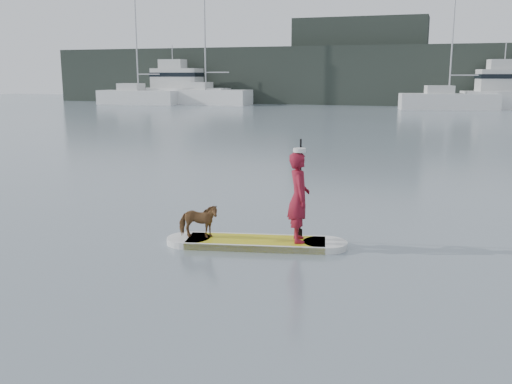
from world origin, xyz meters
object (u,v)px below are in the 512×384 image
(paddleboard, at_px, (256,243))
(sailboat_a, at_px, (138,96))
(motor_yacht_b, at_px, (182,87))
(sailboat_d, at_px, (448,99))
(paddler, at_px, (299,197))
(sailboat_b, at_px, (205,95))
(dog, at_px, (198,221))

(paddleboard, distance_m, sailboat_a, 52.70)
(sailboat_a, relative_size, motor_yacht_b, 1.32)
(sailboat_d, bearing_deg, paddleboard, -105.39)
(paddleboard, height_order, sailboat_d, sailboat_d)
(paddler, relative_size, sailboat_b, 0.11)
(sailboat_b, distance_m, motor_yacht_b, 3.29)
(paddler, xyz_separation_m, motor_yacht_b, (-24.95, 47.14, 0.82))
(sailboat_d, bearing_deg, dog, -106.68)
(paddleboard, xyz_separation_m, dog, (-1.04, -0.22, 0.38))
(sailboat_b, bearing_deg, motor_yacht_b, 168.15)
(sailboat_b, xyz_separation_m, motor_yacht_b, (-3.10, 0.79, 0.76))
(sailboat_a, relative_size, sailboat_b, 0.88)
(dog, distance_m, motor_yacht_b, 52.87)
(motor_yacht_b, bearing_deg, sailboat_d, -5.73)
(dog, relative_size, sailboat_d, 0.06)
(paddler, height_order, sailboat_d, sailboat_d)
(paddleboard, xyz_separation_m, sailboat_b, (-21.10, 46.50, 0.92))
(dog, bearing_deg, motor_yacht_b, 13.54)
(paddleboard, height_order, motor_yacht_b, motor_yacht_b)
(paddleboard, bearing_deg, motor_yacht_b, 105.38)
(dog, bearing_deg, sailboat_d, -17.72)
(paddleboard, xyz_separation_m, paddler, (0.75, 0.16, 0.86))
(paddleboard, height_order, dog, dog)
(paddleboard, bearing_deg, paddler, -0.00)
(sailboat_a, height_order, sailboat_b, sailboat_b)
(sailboat_d, xyz_separation_m, motor_yacht_b, (-27.35, 2.06, 0.84))
(paddler, xyz_separation_m, dog, (-1.79, -0.37, -0.49))
(sailboat_b, relative_size, motor_yacht_b, 1.50)
(dog, height_order, sailboat_d, sailboat_d)
(dog, height_order, sailboat_a, sailboat_a)
(paddler, xyz_separation_m, sailboat_b, (-21.85, 46.35, 0.06))
(paddleboard, distance_m, dog, 1.13)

